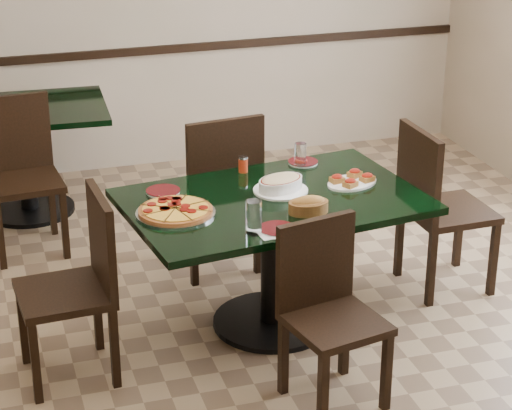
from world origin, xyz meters
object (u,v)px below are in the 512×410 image
object	(u,v)px
pepperoni_pizza	(176,211)
lasagna_casserole	(281,183)
chair_near	(327,303)
chair_right	(435,200)
main_table	(273,230)
back_table	(24,140)
chair_far	(218,185)
chair_left	(81,277)
bruschetta_platter	(352,180)
bread_basket	(308,205)
back_chair_near	(20,165)

from	to	relation	value
pepperoni_pizza	lasagna_casserole	bearing A→B (deg)	12.22
chair_near	chair_right	world-z (taller)	chair_right
main_table	back_table	bearing A→B (deg)	111.95
main_table	chair_far	distance (m)	0.72
chair_far	chair_left	distance (m)	1.28
chair_near	bruschetta_platter	world-z (taller)	chair_near
chair_near	lasagna_casserole	bearing A→B (deg)	75.77
chair_far	chair_right	distance (m)	1.26
chair_near	chair_left	bearing A→B (deg)	141.58
main_table	bread_basket	world-z (taller)	bread_basket
lasagna_casserole	bread_basket	size ratio (longest dim) A/B	1.46
chair_left	back_chair_near	size ratio (longest dim) A/B	0.98
chair_right	chair_left	bearing A→B (deg)	97.03
chair_far	back_chair_near	distance (m)	1.31
pepperoni_pizza	chair_left	bearing A→B (deg)	-166.58
back_table	pepperoni_pizza	world-z (taller)	pepperoni_pizza
main_table	pepperoni_pizza	bearing A→B (deg)	178.13
pepperoni_pizza	bruschetta_platter	distance (m)	1.01
chair_left	bruschetta_platter	world-z (taller)	chair_left
chair_right	chair_left	distance (m)	2.08
chair_right	chair_left	xyz separation A→B (m)	(-2.06, -0.32, -0.02)
pepperoni_pizza	bread_basket	bearing A→B (deg)	-15.48
chair_far	chair_near	xyz separation A→B (m)	(0.14, -1.42, -0.07)
chair_near	main_table	bearing A→B (deg)	80.83
chair_far	bread_basket	xyz separation A→B (m)	(0.22, -0.94, 0.22)
back_chair_near	bruschetta_platter	xyz separation A→B (m)	(1.66, -1.37, 0.23)
back_table	back_chair_near	bearing A→B (deg)	-94.14
chair_near	pepperoni_pizza	size ratio (longest dim) A/B	2.20
pepperoni_pizza	bruschetta_platter	xyz separation A→B (m)	(1.00, 0.12, 0.01)
chair_far	chair_left	world-z (taller)	chair_far
chair_left	bread_basket	world-z (taller)	chair_left
bread_basket	bruschetta_platter	bearing A→B (deg)	41.56
back_table	bread_basket	world-z (taller)	bread_basket
back_chair_near	chair_far	bearing A→B (deg)	-38.54
back_table	chair_near	size ratio (longest dim) A/B	1.32
chair_near	pepperoni_pizza	distance (m)	0.91
chair_near	bruschetta_platter	xyz separation A→B (m)	(0.43, 0.77, 0.28)
back_table	chair_far	world-z (taller)	chair_far
back_chair_near	bruschetta_platter	size ratio (longest dim) A/B	2.73
back_table	chair_near	world-z (taller)	chair_near
chair_right	bruschetta_platter	world-z (taller)	chair_right
back_table	chair_right	distance (m)	2.82
chair_near	chair_right	size ratio (longest dim) A/B	0.90
chair_left	bread_basket	bearing A→B (deg)	83.42
chair_right	bread_basket	bearing A→B (deg)	110.74
back_table	chair_left	bearing A→B (deg)	-84.65
chair_near	pepperoni_pizza	xyz separation A→B (m)	(-0.57, 0.65, 0.27)
lasagna_casserole	bread_basket	distance (m)	0.31
back_table	chair_left	xyz separation A→B (m)	(0.09, -2.16, 0.01)
chair_near	chair_left	size ratio (longest dim) A/B	0.93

